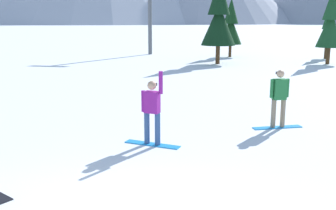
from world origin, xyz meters
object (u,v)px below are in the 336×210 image
at_px(pine_tree_leaning, 231,25).
at_px(pine_tree_tall, 219,17).
at_px(snowboarder_background, 279,97).
at_px(pine_tree_young, 331,22).
at_px(snowboarder_midground, 152,110).
at_px(pine_tree_twin, 327,30).
at_px(ski_lift_tower, 150,1).

relative_size(pine_tree_leaning, pine_tree_tall, 0.80).
distance_m(snowboarder_background, pine_tree_young, 19.51).
height_order(pine_tree_leaning, pine_tree_tall, pine_tree_tall).
xyz_separation_m(snowboarder_background, pine_tree_leaning, (-2.58, 22.87, 1.74)).
bearing_deg(snowboarder_midground, pine_tree_young, 68.82).
height_order(pine_tree_leaning, pine_tree_twin, pine_tree_leaning).
distance_m(snowboarder_midground, ski_lift_tower, 27.55).
bearing_deg(pine_tree_young, pine_tree_leaning, 151.06).
bearing_deg(pine_tree_leaning, ski_lift_tower, 171.09).
bearing_deg(snowboarder_midground, pine_tree_twin, 70.89).
bearing_deg(snowboarder_midground, snowboarder_background, 35.32).
relative_size(pine_tree_young, pine_tree_twin, 1.32).
relative_size(snowboarder_midground, pine_tree_tall, 0.33).
bearing_deg(pine_tree_young, pine_tree_twin, 82.63).
bearing_deg(pine_tree_leaning, pine_tree_twin, -0.31).
bearing_deg(pine_tree_leaning, pine_tree_young, -28.94).
bearing_deg(pine_tree_tall, ski_lift_tower, 135.43).
bearing_deg(pine_tree_tall, pine_tree_young, 10.28).
distance_m(pine_tree_tall, ski_lift_tower, 9.61).
height_order(snowboarder_midground, snowboarder_background, snowboarder_midground).
bearing_deg(pine_tree_twin, ski_lift_tower, 175.49).
relative_size(snowboarder_background, pine_tree_tall, 0.29).
distance_m(pine_tree_twin, pine_tree_tall, 10.17).
distance_m(snowboarder_background, pine_tree_tall, 17.82).
distance_m(snowboarder_midground, snowboarder_background, 4.27).
xyz_separation_m(pine_tree_young, ski_lift_tower, (-14.76, 5.22, 1.76)).
bearing_deg(ski_lift_tower, snowboarder_midground, -76.18).
height_order(snowboarder_background, pine_tree_leaning, pine_tree_leaning).
height_order(snowboarder_background, pine_tree_young, pine_tree_young).
height_order(snowboarder_background, pine_tree_tall, pine_tree_tall).
height_order(pine_tree_young, ski_lift_tower, ski_lift_tower).
distance_m(pine_tree_young, ski_lift_tower, 15.76).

